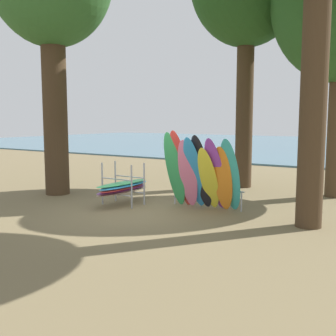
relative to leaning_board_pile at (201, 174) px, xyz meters
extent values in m
plane|color=brown|center=(-1.30, -1.11, -1.01)|extent=(80.00, 80.00, 0.00)
cylinder|color=#42301E|center=(-5.24, -0.47, 1.93)|extent=(0.80, 0.80, 5.88)
cylinder|color=#42301E|center=(3.00, -0.21, 2.66)|extent=(0.60, 0.60, 7.35)
cylinder|color=#42301E|center=(-0.51, 4.29, 2.07)|extent=(0.62, 0.62, 6.16)
ellipsoid|color=#339E56|center=(-0.80, -0.10, 0.08)|extent=(0.54, 0.82, 2.18)
ellipsoid|color=red|center=(-0.59, -0.08, 0.10)|extent=(0.54, 0.93, 2.23)
ellipsoid|color=pink|center=(-0.39, -0.05, -0.02)|extent=(0.63, 0.88, 1.98)
ellipsoid|color=#2D8ED1|center=(-0.18, -0.03, 0.02)|extent=(0.56, 1.01, 2.06)
ellipsoid|color=black|center=(0.02, 0.00, 0.05)|extent=(0.53, 0.87, 2.12)
ellipsoid|color=yellow|center=(0.23, 0.02, -0.12)|extent=(0.53, 0.88, 1.78)
ellipsoid|color=purple|center=(0.43, 0.05, 0.01)|extent=(0.53, 0.96, 2.04)
ellipsoid|color=orange|center=(0.64, 0.08, -0.10)|extent=(0.58, 0.74, 1.82)
ellipsoid|color=#38B2AD|center=(0.84, 0.10, 0.01)|extent=(0.55, 0.85, 2.03)
cylinder|color=#9EA0A5|center=(-1.02, 0.28, -0.74)|extent=(0.04, 0.04, 0.55)
cylinder|color=#9EA0A5|center=(1.06, 0.39, -0.74)|extent=(0.04, 0.04, 0.55)
cylinder|color=#9EA0A5|center=(0.02, 0.33, -0.46)|extent=(2.24, 0.16, 0.04)
cylinder|color=#9EA0A5|center=(-2.81, -0.92, -0.39)|extent=(0.05, 0.05, 1.25)
cylinder|color=#9EA0A5|center=(-1.71, -0.92, -0.39)|extent=(0.05, 0.05, 1.25)
cylinder|color=#9EA0A5|center=(-2.81, -0.32, -0.39)|extent=(0.05, 0.05, 1.25)
cylinder|color=#9EA0A5|center=(-1.71, -0.32, -0.39)|extent=(0.05, 0.05, 1.25)
cylinder|color=#9EA0A5|center=(-2.26, -0.92, -0.66)|extent=(1.10, 0.04, 0.04)
cylinder|color=#9EA0A5|center=(-2.26, -0.92, -0.21)|extent=(1.10, 0.04, 0.04)
cylinder|color=#9EA0A5|center=(-2.26, -0.32, -0.66)|extent=(1.10, 0.04, 0.04)
cylinder|color=#9EA0A5|center=(-2.26, -0.32, -0.21)|extent=(1.10, 0.04, 0.04)
ellipsoid|color=#C6B289|center=(-2.28, -0.62, -0.62)|extent=(0.63, 2.13, 0.06)
ellipsoid|color=purple|center=(-2.30, -0.62, -0.56)|extent=(0.57, 2.12, 0.06)
ellipsoid|color=red|center=(-2.25, -0.62, -0.50)|extent=(0.61, 2.12, 0.06)
ellipsoid|color=#2D8ED1|center=(-2.23, -0.62, -0.44)|extent=(0.52, 2.11, 0.06)
ellipsoid|color=#339E56|center=(-2.29, -0.62, -0.38)|extent=(0.61, 2.12, 0.06)
camera|label=1|loc=(5.31, -9.92, 1.52)|focal=43.59mm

